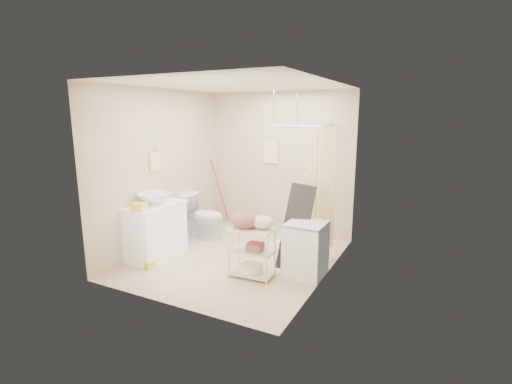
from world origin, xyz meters
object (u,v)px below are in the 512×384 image
Objects in this scene: washing_machine at (306,249)px; laundry_rack at (252,248)px; vanity at (156,231)px; toilet at (203,216)px.

laundry_rack reaches higher than washing_machine.
vanity reaches higher than washing_machine.
toilet is at bearing 142.18° from laundry_rack.
laundry_rack is at bearing 2.25° from vanity.
washing_machine is at bearing 11.20° from vanity.
toilet is at bearing 163.40° from washing_machine.
vanity is at bearing 172.49° from toilet.
vanity is 1.17× the size of laundry_rack.
vanity is 1.20× the size of toilet.
laundry_rack reaches higher than toilet.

